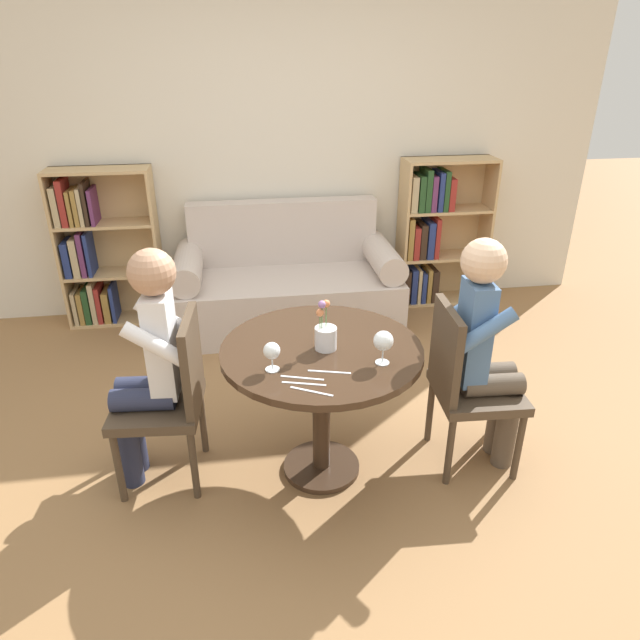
% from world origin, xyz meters
% --- Properties ---
extents(ground_plane, '(16.00, 16.00, 0.00)m').
position_xyz_m(ground_plane, '(0.00, 0.00, 0.00)').
color(ground_plane, olive).
extents(back_wall, '(5.20, 0.05, 2.70)m').
position_xyz_m(back_wall, '(0.00, 2.21, 1.35)').
color(back_wall, silver).
rests_on(back_wall, ground_plane).
extents(round_table, '(0.97, 0.97, 0.73)m').
position_xyz_m(round_table, '(0.00, 0.00, 0.59)').
color(round_table, '#382619').
rests_on(round_table, ground_plane).
extents(couch, '(1.71, 0.80, 0.92)m').
position_xyz_m(couch, '(0.00, 1.79, 0.31)').
color(couch, beige).
rests_on(couch, ground_plane).
extents(bookshelf_left, '(0.74, 0.28, 1.21)m').
position_xyz_m(bookshelf_left, '(-1.43, 2.05, 0.58)').
color(bookshelf_left, tan).
rests_on(bookshelf_left, ground_plane).
extents(bookshelf_right, '(0.74, 0.28, 1.21)m').
position_xyz_m(bookshelf_right, '(1.25, 2.05, 0.60)').
color(bookshelf_right, tan).
rests_on(bookshelf_right, ground_plane).
extents(chair_left, '(0.45, 0.45, 0.90)m').
position_xyz_m(chair_left, '(-0.73, 0.07, 0.49)').
color(chair_left, '#473828').
rests_on(chair_left, ground_plane).
extents(chair_right, '(0.44, 0.44, 0.90)m').
position_xyz_m(chair_right, '(0.73, -0.03, 0.49)').
color(chair_right, '#473828').
rests_on(chair_right, ground_plane).
extents(person_left, '(0.44, 0.36, 1.23)m').
position_xyz_m(person_left, '(-0.82, 0.09, 0.67)').
color(person_left, '#282D47').
rests_on(person_left, ground_plane).
extents(person_right, '(0.43, 0.35, 1.24)m').
position_xyz_m(person_right, '(0.82, -0.03, 0.67)').
color(person_right, brown).
rests_on(person_right, ground_plane).
extents(wine_glass_left, '(0.08, 0.08, 0.13)m').
position_xyz_m(wine_glass_left, '(-0.25, -0.17, 0.82)').
color(wine_glass_left, white).
rests_on(wine_glass_left, round_table).
extents(wine_glass_right, '(0.09, 0.09, 0.16)m').
position_xyz_m(wine_glass_right, '(0.25, -0.18, 0.84)').
color(wine_glass_right, white).
rests_on(wine_glass_right, round_table).
extents(flower_vase, '(0.10, 0.10, 0.25)m').
position_xyz_m(flower_vase, '(0.02, -0.01, 0.80)').
color(flower_vase, silver).
rests_on(flower_vase, round_table).
extents(knife_left_setting, '(0.18, 0.07, 0.00)m').
position_xyz_m(knife_left_setting, '(-0.12, -0.26, 0.73)').
color(knife_left_setting, silver).
rests_on(knife_left_setting, round_table).
extents(fork_left_setting, '(0.19, 0.06, 0.00)m').
position_xyz_m(fork_left_setting, '(-0.12, -0.31, 0.73)').
color(fork_left_setting, silver).
rests_on(fork_left_setting, round_table).
extents(knife_right_setting, '(0.17, 0.10, 0.00)m').
position_xyz_m(knife_right_setting, '(-0.10, -0.37, 0.73)').
color(knife_right_setting, silver).
rests_on(knife_right_setting, round_table).
extents(fork_right_setting, '(0.19, 0.06, 0.00)m').
position_xyz_m(fork_right_setting, '(-0.00, -0.23, 0.73)').
color(fork_right_setting, silver).
rests_on(fork_right_setting, round_table).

